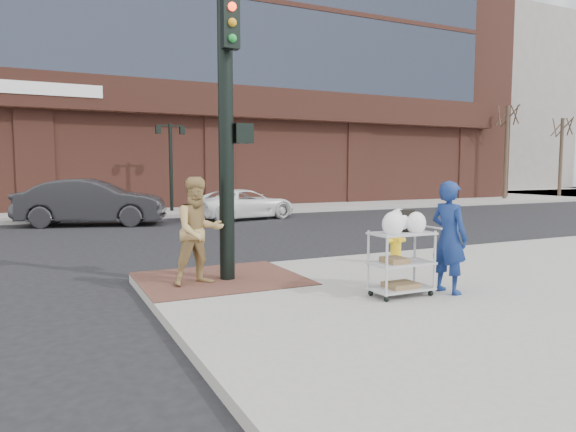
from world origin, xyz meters
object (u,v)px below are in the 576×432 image
traffic_signal_pole (228,125)px  woman_blue (449,237)px  lamp_post (171,157)px  sedan_dark (92,202)px  utility_cart (401,257)px  pedestrian_tan (199,231)px  minivan_white (244,204)px  fire_hydrant (396,241)px

traffic_signal_pole → woman_blue: bearing=-40.7°
lamp_post → sedan_dark: 5.42m
sedan_dark → woman_blue: bearing=-146.7°
lamp_post → woman_blue: (0.30, -17.62, -1.59)m
utility_cart → lamp_post: bearing=88.4°
traffic_signal_pole → utility_cart: (1.99, -2.24, -2.08)m
lamp_post → traffic_signal_pole: bearing=-99.2°
woman_blue → utility_cart: (-0.79, 0.15, -0.28)m
lamp_post → traffic_signal_pole: 15.43m
pedestrian_tan → sedan_dark: pedestrian_tan is taller
woman_blue → minivan_white: bearing=-16.2°
utility_cart → minivan_white: bearing=79.0°
minivan_white → fire_hydrant: (-1.10, -11.64, -0.01)m
traffic_signal_pole → fire_hydrant: (3.56, -0.06, -2.21)m
lamp_post → sedan_dark: (-3.74, -3.51, -1.76)m
lamp_post → pedestrian_tan: bearing=-101.2°
lamp_post → sedan_dark: lamp_post is taller
pedestrian_tan → lamp_post: bearing=71.4°
woman_blue → minivan_white: 14.11m
lamp_post → fire_hydrant: size_ratio=4.38×
lamp_post → utility_cart: size_ratio=3.02×
lamp_post → utility_cart: 17.58m
lamp_post → utility_cart: (-0.49, -17.47, -1.87)m
traffic_signal_pole → woman_blue: (2.78, -2.39, -1.80)m
lamp_post → pedestrian_tan: size_ratio=2.21×
woman_blue → fire_hydrant: (0.78, 2.34, -0.41)m
traffic_signal_pole → sedan_dark: (-1.26, 11.72, -1.97)m
woman_blue → fire_hydrant: size_ratio=1.92×
minivan_white → fire_hydrant: 11.69m
sedan_dark → fire_hydrant: sedan_dark is taller
sedan_dark → utility_cart: bearing=-149.6°
pedestrian_tan → traffic_signal_pole: bearing=6.7°
lamp_post → pedestrian_tan: lamp_post is taller
traffic_signal_pole → utility_cart: 3.65m
fire_hydrant → woman_blue: bearing=-108.5°
lamp_post → fire_hydrant: lamp_post is taller
fire_hydrant → sedan_dark: bearing=112.3°
traffic_signal_pole → fire_hydrant: traffic_signal_pole is taller
lamp_post → utility_cart: lamp_post is taller
pedestrian_tan → utility_cart: (2.56, -2.10, -0.30)m
utility_cart → sedan_dark: bearing=103.1°
traffic_signal_pole → fire_hydrant: 4.19m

